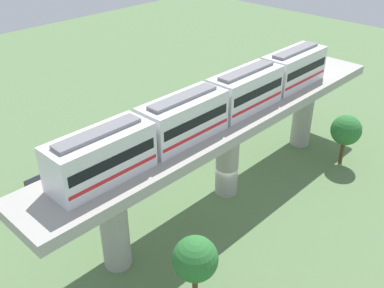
% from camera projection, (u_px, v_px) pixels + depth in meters
% --- Properties ---
extents(ground_plane, '(120.00, 120.00, 0.00)m').
position_uv_depth(ground_plane, '(226.00, 192.00, 38.27)').
color(ground_plane, '#5B7A4C').
extents(viaduct, '(5.20, 35.80, 7.35)m').
position_uv_depth(viaduct, '(228.00, 133.00, 35.39)').
color(viaduct, '#A8A59E').
rests_on(viaduct, ground).
extents(train, '(2.64, 27.45, 3.24)m').
position_uv_depth(train, '(216.00, 103.00, 32.84)').
color(train, silver).
rests_on(train, viaduct).
extents(parked_car_orange, '(1.98, 4.27, 1.76)m').
position_uv_depth(parked_car_orange, '(129.00, 144.00, 43.93)').
color(parked_car_orange, orange).
rests_on(parked_car_orange, ground).
extents(parked_car_red, '(1.82, 4.21, 1.76)m').
position_uv_depth(parked_car_red, '(42.00, 190.00, 37.18)').
color(parked_car_red, red).
rests_on(parked_car_red, ground).
extents(tree_near_viaduct, '(2.82, 2.82, 4.89)m').
position_uv_depth(tree_near_viaduct, '(195.00, 259.00, 26.52)').
color(tree_near_viaduct, brown).
rests_on(tree_near_viaduct, ground).
extents(tree_mid_lot, '(2.79, 2.79, 4.91)m').
position_uv_depth(tree_mid_lot, '(346.00, 130.00, 40.59)').
color(tree_mid_lot, brown).
rests_on(tree_mid_lot, ground).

